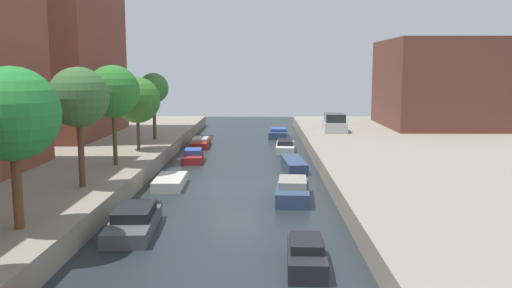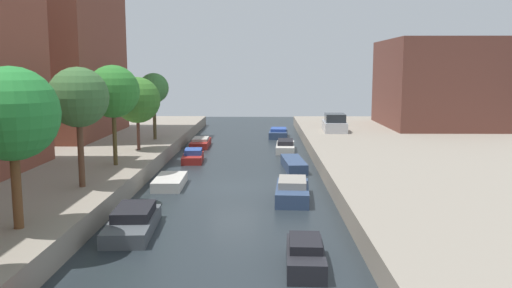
{
  "view_description": "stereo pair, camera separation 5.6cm",
  "coord_description": "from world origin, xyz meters",
  "px_view_note": "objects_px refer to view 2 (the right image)",
  "views": [
    {
      "loc": [
        1.54,
        -27.89,
        6.42
      ],
      "look_at": [
        1.11,
        5.77,
        1.57
      ],
      "focal_mm": 37.02,
      "sensor_mm": 36.0,
      "label": 1
    },
    {
      "loc": [
        1.6,
        -27.89,
        6.42
      ],
      "look_at": [
        1.11,
        5.77,
        1.57
      ],
      "focal_mm": 37.02,
      "sensor_mm": 36.0,
      "label": 2
    }
  ],
  "objects_px": {
    "parked_car": "(335,124)",
    "moored_boat_right_5": "(278,133)",
    "street_tree_2": "(78,98)",
    "moored_boat_left_4": "(201,143)",
    "street_tree_3": "(113,92)",
    "street_tree_1": "(12,114)",
    "moored_boat_right_2": "(292,191)",
    "moored_boat_right_3": "(294,164)",
    "moored_boat_left_1": "(133,222)",
    "moored_boat_right_4": "(285,146)",
    "moored_boat_left_2": "(170,182)",
    "street_tree_5": "(154,89)",
    "apartment_tower_far": "(42,21)",
    "moored_boat_right_1": "(305,255)",
    "street_tree_4": "(137,100)",
    "moored_boat_left_3": "(193,157)",
    "low_block_right": "(439,83)"
  },
  "relations": [
    {
      "from": "parked_car",
      "to": "moored_boat_right_5",
      "type": "distance_m",
      "value": 6.08
    },
    {
      "from": "street_tree_2",
      "to": "moored_boat_left_4",
      "type": "bearing_deg",
      "value": 80.72
    },
    {
      "from": "street_tree_3",
      "to": "street_tree_1",
      "type": "bearing_deg",
      "value": -90.0
    },
    {
      "from": "parked_car",
      "to": "moored_boat_right_2",
      "type": "distance_m",
      "value": 20.65
    },
    {
      "from": "moored_boat_right_3",
      "to": "moored_boat_left_1",
      "type": "bearing_deg",
      "value": -118.22
    },
    {
      "from": "moored_boat_left_1",
      "to": "moored_boat_right_4",
      "type": "bearing_deg",
      "value": 71.59
    },
    {
      "from": "moored_boat_left_2",
      "to": "moored_boat_left_4",
      "type": "relative_size",
      "value": 0.83
    },
    {
      "from": "street_tree_5",
      "to": "parked_car",
      "type": "bearing_deg",
      "value": 20.04
    },
    {
      "from": "apartment_tower_far",
      "to": "street_tree_2",
      "type": "relative_size",
      "value": 3.33
    },
    {
      "from": "street_tree_1",
      "to": "moored_boat_right_4",
      "type": "height_order",
      "value": "street_tree_1"
    },
    {
      "from": "parked_car",
      "to": "moored_boat_right_1",
      "type": "xyz_separation_m",
      "value": [
        -4.78,
        -29.0,
        -1.24
      ]
    },
    {
      "from": "street_tree_4",
      "to": "moored_boat_right_5",
      "type": "bearing_deg",
      "value": 55.54
    },
    {
      "from": "street_tree_5",
      "to": "moored_boat_right_3",
      "type": "bearing_deg",
      "value": -33.32
    },
    {
      "from": "street_tree_1",
      "to": "moored_boat_left_2",
      "type": "relative_size",
      "value": 1.62
    },
    {
      "from": "parked_car",
      "to": "moored_boat_right_4",
      "type": "bearing_deg",
      "value": -133.61
    },
    {
      "from": "parked_car",
      "to": "moored_boat_left_3",
      "type": "bearing_deg",
      "value": -139.3
    },
    {
      "from": "low_block_right",
      "to": "moored_boat_right_2",
      "type": "relative_size",
      "value": 2.97
    },
    {
      "from": "street_tree_4",
      "to": "moored_boat_right_5",
      "type": "distance_m",
      "value": 17.68
    },
    {
      "from": "street_tree_3",
      "to": "moored_boat_right_5",
      "type": "distance_m",
      "value": 22.56
    },
    {
      "from": "street_tree_5",
      "to": "moored_boat_right_4",
      "type": "distance_m",
      "value": 11.05
    },
    {
      "from": "moored_boat_right_1",
      "to": "moored_boat_right_3",
      "type": "relative_size",
      "value": 0.69
    },
    {
      "from": "moored_boat_left_1",
      "to": "street_tree_1",
      "type": "bearing_deg",
      "value": -138.64
    },
    {
      "from": "moored_boat_left_1",
      "to": "moored_boat_left_4",
      "type": "bearing_deg",
      "value": 90.1
    },
    {
      "from": "moored_boat_left_3",
      "to": "street_tree_4",
      "type": "bearing_deg",
      "value": -161.71
    },
    {
      "from": "moored_boat_left_2",
      "to": "moored_boat_right_3",
      "type": "height_order",
      "value": "moored_boat_right_3"
    },
    {
      "from": "street_tree_3",
      "to": "street_tree_5",
      "type": "bearing_deg",
      "value": 90.0
    },
    {
      "from": "moored_boat_left_2",
      "to": "moored_boat_left_4",
      "type": "xyz_separation_m",
      "value": [
        -0.09,
        14.89,
        0.05
      ]
    },
    {
      "from": "moored_boat_left_4",
      "to": "street_tree_2",
      "type": "bearing_deg",
      "value": -99.28
    },
    {
      "from": "low_block_right",
      "to": "moored_boat_right_4",
      "type": "xyz_separation_m",
      "value": [
        -14.7,
        -9.02,
        -4.65
      ]
    },
    {
      "from": "parked_car",
      "to": "moored_boat_left_2",
      "type": "distance_m",
      "value": 20.67
    },
    {
      "from": "low_block_right",
      "to": "moored_boat_left_2",
      "type": "relative_size",
      "value": 3.51
    },
    {
      "from": "moored_boat_left_3",
      "to": "low_block_right",
      "type": "bearing_deg",
      "value": 33.04
    },
    {
      "from": "moored_boat_left_3",
      "to": "street_tree_5",
      "type": "bearing_deg",
      "value": 129.59
    },
    {
      "from": "street_tree_4",
      "to": "moored_boat_right_5",
      "type": "height_order",
      "value": "street_tree_4"
    },
    {
      "from": "moored_boat_right_4",
      "to": "moored_boat_left_1",
      "type": "bearing_deg",
      "value": -108.41
    },
    {
      "from": "street_tree_1",
      "to": "moored_boat_left_4",
      "type": "distance_m",
      "value": 26.3
    },
    {
      "from": "moored_boat_right_4",
      "to": "street_tree_1",
      "type": "bearing_deg",
      "value": -113.23
    },
    {
      "from": "low_block_right",
      "to": "street_tree_2",
      "type": "bearing_deg",
      "value": -133.49
    },
    {
      "from": "moored_boat_left_4",
      "to": "moored_boat_right_5",
      "type": "height_order",
      "value": "moored_boat_right_5"
    },
    {
      "from": "street_tree_5",
      "to": "moored_boat_right_1",
      "type": "bearing_deg",
      "value": -67.7
    },
    {
      "from": "parked_car",
      "to": "moored_boat_left_3",
      "type": "height_order",
      "value": "parked_car"
    },
    {
      "from": "street_tree_4",
      "to": "moored_boat_left_4",
      "type": "bearing_deg",
      "value": 69.0
    },
    {
      "from": "street_tree_2",
      "to": "street_tree_5",
      "type": "height_order",
      "value": "street_tree_2"
    },
    {
      "from": "moored_boat_left_2",
      "to": "moored_boat_left_1",
      "type": "bearing_deg",
      "value": -90.34
    },
    {
      "from": "moored_boat_left_2",
      "to": "moored_boat_right_4",
      "type": "relative_size",
      "value": 0.79
    },
    {
      "from": "apartment_tower_far",
      "to": "parked_car",
      "type": "height_order",
      "value": "apartment_tower_far"
    },
    {
      "from": "street_tree_4",
      "to": "street_tree_5",
      "type": "relative_size",
      "value": 0.96
    },
    {
      "from": "low_block_right",
      "to": "moored_boat_left_3",
      "type": "relative_size",
      "value": 3.87
    },
    {
      "from": "moored_boat_left_2",
      "to": "moored_boat_right_1",
      "type": "bearing_deg",
      "value": -61.06
    },
    {
      "from": "moored_boat_left_3",
      "to": "moored_boat_left_4",
      "type": "height_order",
      "value": "moored_boat_left_3"
    }
  ]
}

